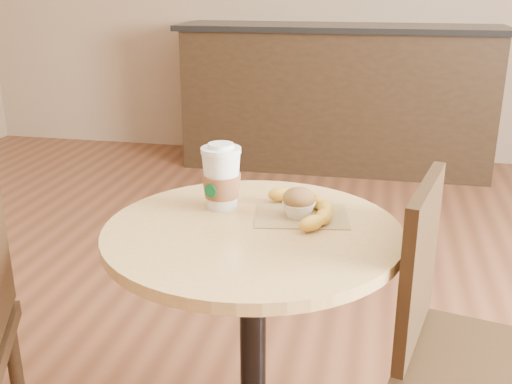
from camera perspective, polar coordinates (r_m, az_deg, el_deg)
cafe_table at (r=1.58m, az=-0.31°, el=-10.07°), size 0.75×0.75×0.75m
chair_right at (r=1.59m, az=18.82°, el=-13.58°), size 0.47×0.47×0.89m
service_counter at (r=4.50m, az=7.68°, el=8.93°), size 2.30×0.65×1.04m
kraft_bag at (r=1.57m, az=4.36°, el=-2.26°), size 0.27×0.22×0.00m
coffee_cup at (r=1.60m, az=-3.31°, el=1.23°), size 0.11×0.11×0.18m
muffin at (r=1.55m, az=4.10°, el=-1.02°), size 0.09×0.09×0.08m
banana at (r=1.56m, az=4.23°, el=-1.57°), size 0.30×0.32×0.04m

